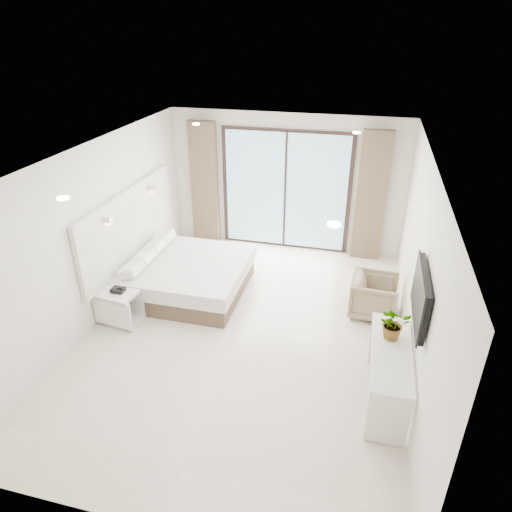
# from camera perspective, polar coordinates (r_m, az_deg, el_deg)

# --- Properties ---
(ground) EXTENTS (6.20, 6.20, 0.00)m
(ground) POSITION_cam_1_polar(r_m,az_deg,el_deg) (7.01, -1.37, -9.50)
(ground) COLOR beige
(ground) RESTS_ON ground
(room_shell) EXTENTS (4.62, 6.22, 2.72)m
(room_shell) POSITION_cam_1_polar(r_m,az_deg,el_deg) (6.96, -1.30, 5.27)
(room_shell) COLOR silver
(room_shell) RESTS_ON ground
(bed) EXTENTS (2.00, 1.91, 0.70)m
(bed) POSITION_cam_1_polar(r_m,az_deg,el_deg) (7.94, -8.79, -2.44)
(bed) COLOR brown
(bed) RESTS_ON ground
(nightstand) EXTENTS (0.65, 0.56, 0.54)m
(nightstand) POSITION_cam_1_polar(r_m,az_deg,el_deg) (7.40, -16.67, -6.03)
(nightstand) COLOR silver
(nightstand) RESTS_ON ground
(phone) EXTENTS (0.20, 0.15, 0.06)m
(phone) POSITION_cam_1_polar(r_m,az_deg,el_deg) (7.22, -16.87, -4.08)
(phone) COLOR black
(phone) RESTS_ON nightstand
(console_desk) EXTENTS (0.47, 1.50, 0.77)m
(console_desk) POSITION_cam_1_polar(r_m,az_deg,el_deg) (5.81, 16.33, -12.89)
(console_desk) COLOR silver
(console_desk) RESTS_ON ground
(plant) EXTENTS (0.47, 0.49, 0.32)m
(plant) POSITION_cam_1_polar(r_m,az_deg,el_deg) (5.80, 16.79, -8.44)
(plant) COLOR #33662D
(plant) RESTS_ON console_desk
(armchair) EXTENTS (0.69, 0.73, 0.73)m
(armchair) POSITION_cam_1_polar(r_m,az_deg,el_deg) (7.45, 14.57, -4.66)
(armchair) COLOR #917C5F
(armchair) RESTS_ON ground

